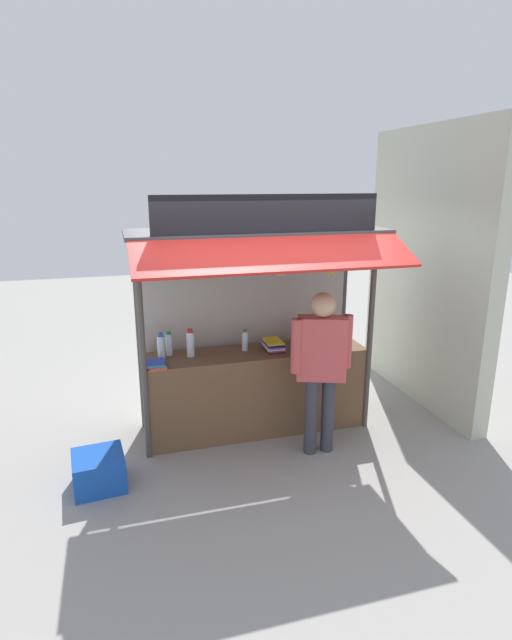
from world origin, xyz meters
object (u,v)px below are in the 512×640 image
(magazine_stack_left, at_px, (274,345))
(banana_bunch_inner_right, at_px, (330,268))
(water_bottle_back_right, at_px, (245,341))
(banana_bunch_leftmost, at_px, (281,268))
(vendor_person, at_px, (321,359))
(magazine_stack_back_left, at_px, (156,364))
(water_bottle_far_right, at_px, (190,344))
(banana_bunch_inner_left, at_px, (195,271))
(water_bottle_mid_left, at_px, (161,347))
(plastic_crate, at_px, (99,471))
(water_bottle_right, at_px, (169,344))
(water_bottle_center, at_px, (307,331))

(magazine_stack_left, distance_m, banana_bunch_inner_right, 1.06)
(water_bottle_back_right, xyz_separation_m, banana_bunch_leftmost, (0.24, -0.45, 0.85))
(vendor_person, bearing_deg, magazine_stack_back_left, -176.57)
(banana_bunch_inner_right, relative_size, vendor_person, 0.18)
(magazine_stack_left, bearing_deg, water_bottle_far_right, 177.73)
(banana_bunch_leftmost, bearing_deg, magazine_stack_left, 81.37)
(water_bottle_far_right, relative_size, banana_bunch_inner_left, 1.06)
(water_bottle_mid_left, bearing_deg, banana_bunch_inner_right, -14.52)
(water_bottle_back_right, distance_m, plastic_crate, 1.92)
(banana_bunch_inner_left, relative_size, banana_bunch_inner_right, 0.92)
(magazine_stack_left, height_order, banana_bunch_leftmost, banana_bunch_leftmost)
(water_bottle_back_right, xyz_separation_m, magazine_stack_left, (0.30, -0.07, -0.06))
(water_bottle_far_right, distance_m, water_bottle_right, 0.23)
(water_bottle_far_right, relative_size, water_bottle_back_right, 1.26)
(water_bottle_far_right, xyz_separation_m, water_bottle_center, (1.32, 0.10, -0.00))
(magazine_stack_back_left, relative_size, banana_bunch_inner_right, 0.78)
(banana_bunch_inner_right, bearing_deg, magazine_stack_left, 139.61)
(banana_bunch_inner_right, height_order, vendor_person, banana_bunch_inner_right)
(water_bottle_back_right, relative_size, magazine_stack_back_left, 1.00)
(water_bottle_right, bearing_deg, banana_bunch_leftmost, -26.57)
(water_bottle_mid_left, height_order, plastic_crate, water_bottle_mid_left)
(magazine_stack_back_left, xyz_separation_m, vendor_person, (1.54, -0.46, 0.06))
(banana_bunch_inner_left, distance_m, banana_bunch_inner_right, 1.33)
(water_bottle_far_right, xyz_separation_m, banana_bunch_leftmost, (0.83, -0.42, 0.82))
(vendor_person, relative_size, plastic_crate, 3.73)
(magazine_stack_left, bearing_deg, banana_bunch_leftmost, -98.63)
(banana_bunch_inner_left, bearing_deg, water_bottle_far_right, 91.27)
(magazine_stack_left, relative_size, banana_bunch_inner_right, 1.04)
(magazine_stack_left, bearing_deg, vendor_person, -66.38)
(magazine_stack_back_left, height_order, banana_bunch_leftmost, banana_bunch_leftmost)
(water_bottle_back_right, relative_size, banana_bunch_inner_left, 0.84)
(water_bottle_far_right, height_order, plastic_crate, water_bottle_far_right)
(banana_bunch_leftmost, xyz_separation_m, vendor_person, (0.34, -0.26, -0.87))
(water_bottle_right, xyz_separation_m, banana_bunch_inner_right, (1.55, -0.52, 0.81))
(water_bottle_mid_left, bearing_deg, water_bottle_right, 47.11)
(magazine_stack_back_left, height_order, banana_bunch_inner_left, banana_bunch_inner_left)
(water_bottle_right, xyz_separation_m, magazine_stack_back_left, (-0.16, -0.32, -0.09))
(water_bottle_right, bearing_deg, water_bottle_center, -0.19)
(water_bottle_mid_left, xyz_separation_m, plastic_crate, (-0.66, -0.71, -0.88))
(water_bottle_mid_left, relative_size, magazine_stack_back_left, 1.16)
(water_bottle_right, relative_size, vendor_person, 0.16)
(water_bottle_mid_left, bearing_deg, plastic_crate, -132.94)
(banana_bunch_inner_right, xyz_separation_m, plastic_crate, (-2.31, -0.29, -1.69))
(water_bottle_far_right, xyz_separation_m, magazine_stack_left, (0.89, -0.04, -0.08))
(banana_bunch_inner_left, height_order, plastic_crate, banana_bunch_inner_left)
(magazine_stack_back_left, xyz_separation_m, banana_bunch_leftmost, (1.20, -0.20, 0.93))
(water_bottle_mid_left, bearing_deg, banana_bunch_leftmost, -20.58)
(water_bottle_center, bearing_deg, banana_bunch_inner_left, -158.55)
(magazine_stack_left, bearing_deg, banana_bunch_inner_left, -156.54)
(water_bottle_mid_left, distance_m, magazine_stack_back_left, 0.26)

